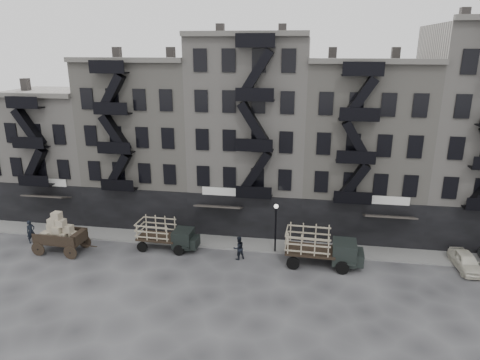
% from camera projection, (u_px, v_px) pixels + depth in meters
% --- Properties ---
extents(ground, '(140.00, 140.00, 0.00)m').
position_uv_depth(ground, '(234.00, 265.00, 33.21)').
color(ground, '#38383A').
rests_on(ground, ground).
extents(sidewalk, '(55.00, 2.50, 0.15)m').
position_uv_depth(sidewalk, '(241.00, 243.00, 36.72)').
color(sidewalk, slate).
rests_on(sidewalk, ground).
extents(building_west, '(10.00, 11.35, 13.20)m').
position_uv_depth(building_west, '(58.00, 151.00, 43.73)').
color(building_west, '#9B968F').
rests_on(building_west, ground).
extents(building_midwest, '(10.00, 11.35, 16.20)m').
position_uv_depth(building_midwest, '(150.00, 140.00, 41.75)').
color(building_midwest, gray).
rests_on(building_midwest, ground).
extents(building_center, '(10.00, 11.35, 18.20)m').
position_uv_depth(building_center, '(252.00, 133.00, 39.91)').
color(building_center, '#9B968F').
rests_on(building_center, ground).
extents(building_mideast, '(10.00, 11.35, 16.20)m').
position_uv_depth(building_mideast, '(361.00, 147.00, 38.68)').
color(building_mideast, gray).
rests_on(building_mideast, ground).
extents(lamp_post, '(0.36, 0.36, 4.28)m').
position_uv_depth(lamp_post, '(276.00, 222.00, 34.37)').
color(lamp_post, black).
rests_on(lamp_post, ground).
extents(wagon, '(4.17, 2.39, 3.43)m').
position_uv_depth(wagon, '(58.00, 230.00, 34.85)').
color(wagon, black).
rests_on(wagon, ground).
extents(stake_truck_west, '(5.13, 2.28, 2.54)m').
position_uv_depth(stake_truck_west, '(166.00, 233.00, 35.52)').
color(stake_truck_west, black).
rests_on(stake_truck_west, ground).
extents(stake_truck_east, '(5.94, 2.63, 2.94)m').
position_uv_depth(stake_truck_east, '(322.00, 245.00, 32.77)').
color(stake_truck_east, black).
rests_on(stake_truck_east, ground).
extents(car_east, '(1.87, 3.99, 1.32)m').
position_uv_depth(car_east, '(466.00, 261.00, 32.46)').
color(car_east, silver).
rests_on(car_east, ground).
extents(pedestrian_west, '(0.78, 0.88, 2.02)m').
position_uv_depth(pedestrian_west, '(31.00, 232.00, 36.79)').
color(pedestrian_west, black).
rests_on(pedestrian_west, ground).
extents(pedestrian_mid, '(1.19, 1.15, 1.94)m').
position_uv_depth(pedestrian_mid, '(239.00, 248.00, 33.91)').
color(pedestrian_mid, black).
rests_on(pedestrian_mid, ground).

